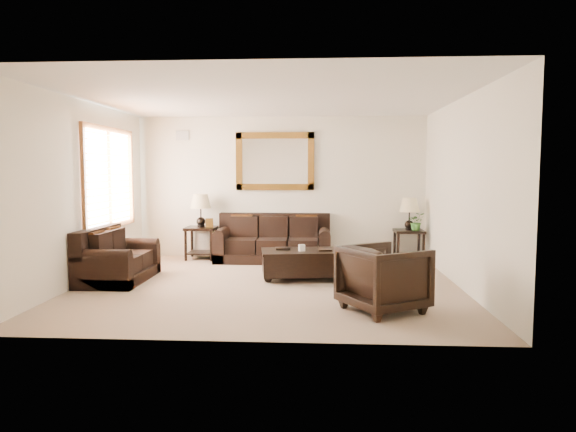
# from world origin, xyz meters

# --- Properties ---
(room) EXTENTS (5.51, 5.01, 2.71)m
(room) POSITION_xyz_m (0.00, 0.00, 1.35)
(room) COLOR tan
(room) RESTS_ON ground
(window) EXTENTS (0.07, 1.96, 1.66)m
(window) POSITION_xyz_m (-2.70, 0.90, 1.55)
(window) COLOR white
(window) RESTS_ON room
(mirror) EXTENTS (1.50, 0.06, 1.10)m
(mirror) POSITION_xyz_m (-0.11, 2.47, 1.85)
(mirror) COLOR #4E270F
(mirror) RESTS_ON room
(air_vent) EXTENTS (0.25, 0.02, 0.18)m
(air_vent) POSITION_xyz_m (-1.90, 2.48, 2.35)
(air_vent) COLOR #999999
(air_vent) RESTS_ON room
(sofa) EXTENTS (2.11, 0.91, 0.86)m
(sofa) POSITION_xyz_m (-0.11, 2.08, 0.31)
(sofa) COLOR black
(sofa) RESTS_ON room
(loveseat) EXTENTS (0.85, 1.43, 0.81)m
(loveseat) POSITION_xyz_m (-2.36, 0.18, 0.30)
(loveseat) COLOR black
(loveseat) RESTS_ON room
(end_table_left) EXTENTS (0.56, 0.56, 1.23)m
(end_table_left) POSITION_xyz_m (-1.49, 2.18, 0.80)
(end_table_left) COLOR black
(end_table_left) RESTS_ON room
(end_table_right) EXTENTS (0.53, 0.53, 1.17)m
(end_table_right) POSITION_xyz_m (2.40, 2.19, 0.76)
(end_table_right) COLOR black
(end_table_right) RESTS_ON room
(coffee_table) EXTENTS (1.42, 0.90, 0.56)m
(coffee_table) POSITION_xyz_m (0.52, 0.46, 0.28)
(coffee_table) COLOR black
(coffee_table) RESTS_ON room
(armchair) EXTENTS (1.11, 1.13, 0.87)m
(armchair) POSITION_xyz_m (1.50, -1.30, 0.43)
(armchair) COLOR black
(armchair) RESTS_ON floor
(potted_plant) EXTENTS (0.32, 0.35, 0.26)m
(potted_plant) POSITION_xyz_m (2.52, 2.10, 0.71)
(potted_plant) COLOR #2C5E20
(potted_plant) RESTS_ON end_table_right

